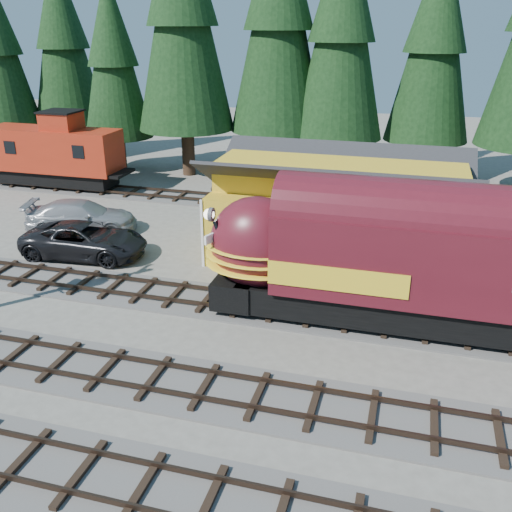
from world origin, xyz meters
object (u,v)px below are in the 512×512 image
(locomotive, at_px, (407,266))
(pickup_truck_a, at_px, (85,240))
(caboose, at_px, (54,153))
(depot, at_px, (338,201))
(pickup_truck_b, at_px, (82,216))

(locomotive, distance_m, pickup_truck_a, 16.18)
(caboose, height_order, pickup_truck_a, caboose)
(depot, distance_m, caboose, 22.36)
(pickup_truck_a, height_order, pickup_truck_b, pickup_truck_b)
(locomotive, distance_m, caboose, 28.32)
(depot, height_order, caboose, caboose)
(caboose, xyz_separation_m, pickup_truck_a, (8.84, -10.91, -1.64))
(caboose, bearing_deg, pickup_truck_b, -48.98)
(locomotive, xyz_separation_m, pickup_truck_a, (-15.78, 3.09, -1.75))
(pickup_truck_b, bearing_deg, locomotive, -124.76)
(depot, relative_size, caboose, 1.32)
(depot, bearing_deg, locomotive, -61.30)
(pickup_truck_a, bearing_deg, locomotive, -105.87)
(depot, distance_m, locomotive, 7.42)
(depot, height_order, pickup_truck_a, depot)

